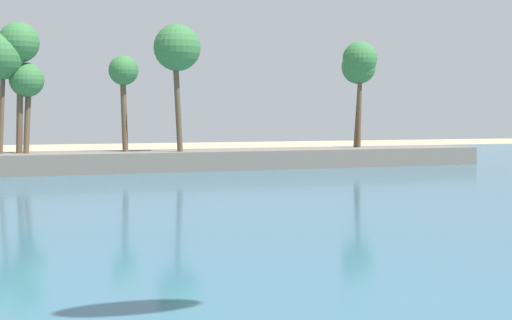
{
  "coord_description": "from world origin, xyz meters",
  "views": [
    {
      "loc": [
        -3.11,
        0.01,
        5.09
      ],
      "look_at": [
        1.95,
        14.14,
        4.15
      ],
      "focal_mm": 51.08,
      "sensor_mm": 36.0,
      "label": 1
    }
  ],
  "objects": [
    {
      "name": "sea",
      "position": [
        0.0,
        56.62,
        0.03
      ],
      "size": [
        220.0,
        96.75,
        0.06
      ],
      "primitive_type": "cube",
      "color": "#386B84",
      "rests_on": "ground"
    },
    {
      "name": "palm_headland",
      "position": [
        -0.62,
        65.01,
        4.09
      ],
      "size": [
        85.94,
        6.5,
        13.15
      ],
      "color": "slate",
      "rests_on": "ground"
    }
  ]
}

